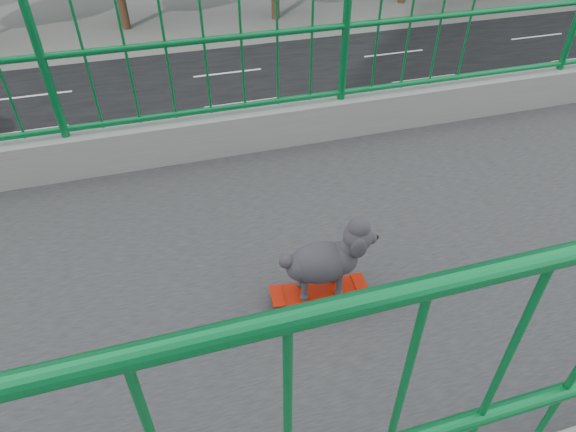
% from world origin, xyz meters
% --- Properties ---
extents(road, '(18.00, 90.00, 0.02)m').
position_xyz_m(road, '(-13.00, 0.00, 0.01)').
color(road, black).
rests_on(road, ground).
extents(skateboard, '(0.20, 0.52, 0.07)m').
position_xyz_m(skateboard, '(0.22, 5.27, 7.05)').
color(skateboard, red).
rests_on(skateboard, footbridge).
extents(poodle, '(0.24, 0.50, 0.41)m').
position_xyz_m(poodle, '(0.22, 5.30, 7.29)').
color(poodle, '#29262B').
rests_on(poodle, skateboard).
extents(car_0, '(1.86, 4.62, 1.57)m').
position_xyz_m(car_0, '(-6.00, 13.91, 0.79)').
color(car_0, red).
rests_on(car_0, ground).
extents(car_6, '(2.54, 5.51, 1.53)m').
position_xyz_m(car_6, '(-9.20, 5.66, 0.76)').
color(car_6, gray).
rests_on(car_6, ground).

